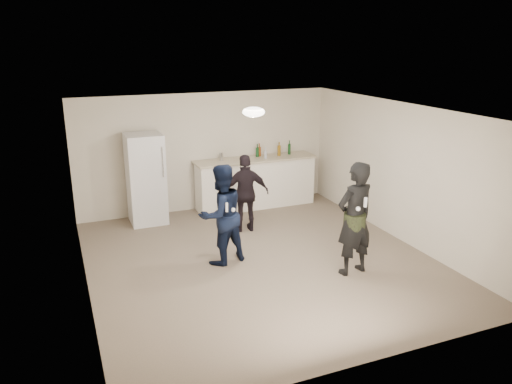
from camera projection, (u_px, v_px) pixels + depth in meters
name	position (u px, v px, depth m)	size (l,w,h in m)	color
floor	(261.00, 261.00, 8.35)	(6.00, 6.00, 0.00)	#6B5B4C
ceiling	(261.00, 111.00, 7.61)	(6.00, 6.00, 0.00)	silver
wall_back	(206.00, 152.00, 10.63)	(6.00, 6.00, 0.00)	beige
wall_front	(369.00, 265.00, 5.33)	(6.00, 6.00, 0.00)	beige
wall_left	(80.00, 211.00, 6.98)	(6.00, 6.00, 0.00)	beige
wall_right	(401.00, 173.00, 8.98)	(6.00, 6.00, 0.00)	beige
counter	(256.00, 183.00, 10.92)	(2.60, 0.56, 1.05)	white
counter_top	(256.00, 159.00, 10.76)	(2.68, 0.64, 0.04)	beige
fridge	(146.00, 179.00, 9.88)	(0.70, 0.70, 1.80)	white
fridge_handle	(163.00, 162.00, 9.54)	(0.02, 0.02, 0.60)	silver
ceiling_dome	(254.00, 112.00, 7.89)	(0.36, 0.36, 0.16)	white
shaker	(221.00, 157.00, 10.53)	(0.08, 0.08, 0.17)	#B4B5B9
man	(221.00, 215.00, 8.07)	(0.81, 0.63, 1.67)	#0D1A39
woman	(355.00, 219.00, 7.68)	(0.66, 0.43, 1.81)	black
camo_shorts	(355.00, 222.00, 7.70)	(0.34, 0.34, 0.28)	#263317
spectator	(246.00, 193.00, 9.46)	(0.88, 0.37, 1.50)	black
remote_man	(227.00, 207.00, 7.76)	(0.04, 0.04, 0.15)	silver
nunchuk_man	(233.00, 210.00, 7.85)	(0.07, 0.07, 0.07)	silver
remote_woman	(365.00, 202.00, 7.36)	(0.04, 0.04, 0.15)	silver
nunchuk_woman	(358.00, 209.00, 7.38)	(0.07, 0.07, 0.07)	white
bottle_cluster	(270.00, 151.00, 10.92)	(0.81, 0.32, 0.24)	brown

